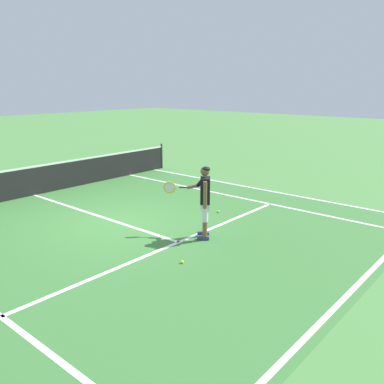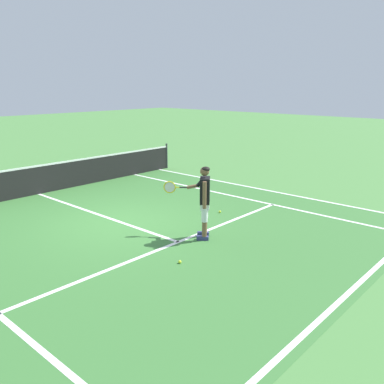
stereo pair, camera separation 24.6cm
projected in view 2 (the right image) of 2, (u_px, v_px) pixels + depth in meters
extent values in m
plane|color=#477F3D|center=(121.00, 222.00, 10.77)|extent=(80.00, 80.00, 0.00)
cube|color=#387033|center=(142.00, 229.00, 10.24)|extent=(10.98, 10.66, 0.00)
cube|color=white|center=(342.00, 299.00, 6.92)|extent=(10.98, 0.10, 0.01)
cube|color=white|center=(178.00, 242.00, 9.42)|extent=(8.23, 0.10, 0.01)
cube|color=white|center=(96.00, 214.00, 11.49)|extent=(0.10, 6.40, 0.01)
cube|color=white|center=(238.00, 197.00, 13.20)|extent=(0.10, 10.26, 0.01)
cube|color=white|center=(262.00, 189.00, 14.19)|extent=(0.10, 10.26, 0.01)
cylinder|color=#333338|center=(167.00, 156.00, 17.70)|extent=(0.08, 0.08, 1.07)
cube|color=black|center=(38.00, 181.00, 13.45)|extent=(11.84, 0.02, 0.91)
cube|color=white|center=(36.00, 166.00, 13.33)|extent=(11.84, 0.03, 0.06)
cube|color=navy|center=(203.00, 238.00, 9.55)|extent=(0.26, 0.29, 0.09)
cube|color=navy|center=(203.00, 234.00, 9.82)|extent=(0.26, 0.29, 0.09)
cylinder|color=brown|center=(204.00, 229.00, 9.49)|extent=(0.11, 0.11, 0.36)
cylinder|color=silver|center=(205.00, 213.00, 9.39)|extent=(0.14, 0.14, 0.41)
cylinder|color=brown|center=(205.00, 225.00, 9.76)|extent=(0.11, 0.11, 0.36)
cylinder|color=silver|center=(205.00, 210.00, 9.66)|extent=(0.14, 0.14, 0.41)
cube|color=silver|center=(205.00, 205.00, 9.48)|extent=(0.39, 0.37, 0.20)
cube|color=black|center=(205.00, 190.00, 9.40)|extent=(0.43, 0.41, 0.60)
cylinder|color=brown|center=(205.00, 195.00, 9.18)|extent=(0.09, 0.09, 0.62)
cylinder|color=black|center=(202.00, 181.00, 9.62)|extent=(0.23, 0.26, 0.29)
cylinder|color=brown|center=(193.00, 187.00, 9.71)|extent=(0.24, 0.28, 0.14)
sphere|color=brown|center=(205.00, 171.00, 9.29)|extent=(0.21, 0.21, 0.21)
ellipsoid|color=black|center=(206.00, 169.00, 9.27)|extent=(0.28, 0.28, 0.12)
cylinder|color=#232326|center=(184.00, 187.00, 9.75)|extent=(0.15, 0.18, 0.03)
cylinder|color=yellow|center=(177.00, 187.00, 9.76)|extent=(0.08, 0.09, 0.02)
torus|color=yellow|center=(170.00, 187.00, 9.77)|extent=(0.20, 0.25, 0.30)
cylinder|color=silver|center=(170.00, 187.00, 9.77)|extent=(0.16, 0.20, 0.25)
sphere|color=#CCE02D|center=(220.00, 212.00, 11.57)|extent=(0.07, 0.07, 0.07)
sphere|color=#CCE02D|center=(180.00, 262.00, 8.29)|extent=(0.07, 0.07, 0.07)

